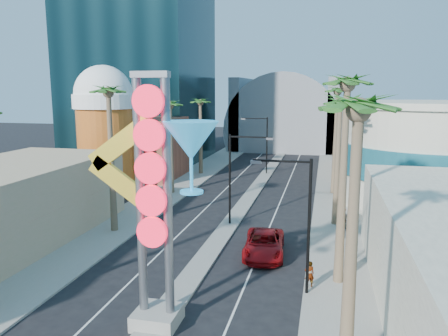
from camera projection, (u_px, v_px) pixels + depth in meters
sidewalk_west at (182, 184)px, 54.86m from camera, size 5.00×100.00×0.15m
sidewalk_east at (337, 192)px, 50.60m from camera, size 5.00×100.00×0.15m
median at (260, 182)px, 55.60m from camera, size 1.60×84.00×0.15m
hotel_tower at (139, 5)px, 69.55m from camera, size 20.00×20.00×50.00m
brick_filler_west at (142, 148)px, 58.50m from camera, size 10.00×10.00×8.00m
filler_east at (385, 139)px, 60.73m from camera, size 10.00×20.00×10.00m
beer_mug at (105, 124)px, 50.37m from camera, size 7.00×7.00×14.50m
turquoise_building at (430, 156)px, 42.99m from camera, size 16.60×16.60×10.60m
canopy at (285, 127)px, 87.44m from camera, size 22.00×16.00×22.00m
neon_sign at (169, 184)px, 20.56m from camera, size 6.53×2.60×12.55m
streetlight_0 at (236, 171)px, 37.38m from camera, size 3.79×0.25×8.00m
streetlight_1 at (263, 140)px, 60.63m from camera, size 3.79×0.25×8.00m
streetlight_2 at (301, 214)px, 24.50m from camera, size 3.45×0.25×8.00m
palm_1 at (109, 101)px, 34.64m from camera, size 2.40×2.40×12.70m
palm_2 at (170, 110)px, 48.29m from camera, size 2.40×2.40×11.20m
palm_3 at (200, 106)px, 59.79m from camera, size 2.40×2.40×11.20m
palm_4 at (358, 128)px, 15.35m from camera, size 2.40×2.40×12.20m
palm_5 at (347, 98)px, 24.78m from camera, size 2.40×2.40×13.20m
palm_6 at (340, 111)px, 36.51m from camera, size 2.40×2.40×11.70m
palm_7 at (337, 98)px, 47.86m from camera, size 2.40×2.40×12.70m
red_pickup at (264, 244)px, 31.20m from camera, size 3.26×6.22×1.67m
pedestrian_a at (309, 274)px, 25.83m from camera, size 0.68×0.56×1.60m
pedestrian_b at (343, 219)px, 36.17m from camera, size 0.94×0.73×1.93m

